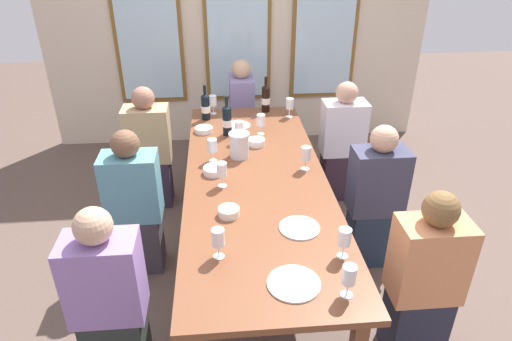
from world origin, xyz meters
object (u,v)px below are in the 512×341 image
(tasting_bowl_1, at_px, (229,212))
(wine_glass_1, at_px, (261,121))
(seated_person_2, at_px, (135,207))
(wine_glass_7, at_px, (290,104))
(wine_glass_0, at_px, (345,238))
(seated_person_0, at_px, (109,302))
(seated_person_5, at_px, (342,145))
(wine_glass_5, at_px, (218,239))
(seated_person_3, at_px, (375,201))
(white_plate_0, at_px, (238,126))
(wine_glass_3, at_px, (349,275))
(wine_glass_9, at_px, (213,101))
(tasting_bowl_2, at_px, (257,142))
(white_plate_1, at_px, (294,283))
(wine_glass_2, at_px, (212,147))
(metal_pitcher, at_px, (239,145))
(seated_person_4, at_px, (150,151))
(wine_glass_4, at_px, (239,128))
(wine_glass_6, at_px, (306,154))
(wine_bottle_2, at_px, (206,106))
(white_plate_2, at_px, (299,228))
(tasting_bowl_3, at_px, (214,170))
(tasting_bowl_0, at_px, (204,130))
(seated_person_1, at_px, (423,283))
(wine_glass_8, at_px, (222,171))
(seated_person_6, at_px, (242,115))
(wine_bottle_1, at_px, (266,98))
(wine_bottle_0, at_px, (227,120))

(tasting_bowl_1, xyz_separation_m, wine_glass_1, (0.30, 1.16, 0.09))
(seated_person_2, bearing_deg, wine_glass_7, 39.88)
(wine_glass_0, height_order, seated_person_0, seated_person_0)
(wine_glass_0, height_order, seated_person_5, seated_person_5)
(wine_glass_5, bearing_deg, seated_person_3, 34.79)
(white_plate_0, height_order, seated_person_0, seated_person_0)
(wine_glass_3, bearing_deg, wine_glass_9, 104.52)
(tasting_bowl_2, height_order, wine_glass_5, wine_glass_5)
(white_plate_1, bearing_deg, wine_glass_3, -21.82)
(wine_glass_2, bearing_deg, metal_pitcher, 15.56)
(seated_person_4, bearing_deg, wine_glass_4, -22.81)
(wine_glass_4, distance_m, wine_glass_6, 0.67)
(wine_glass_5, bearing_deg, wine_bottle_2, 92.52)
(seated_person_5, bearing_deg, white_plate_2, -113.62)
(metal_pitcher, height_order, seated_person_0, seated_person_0)
(wine_glass_3, relative_size, seated_person_4, 0.16)
(wine_glass_5, bearing_deg, wine_glass_0, -4.72)
(metal_pitcher, height_order, tasting_bowl_1, metal_pitcher)
(tasting_bowl_3, relative_size, seated_person_0, 0.13)
(tasting_bowl_0, height_order, wine_glass_2, wine_glass_2)
(tasting_bowl_0, height_order, tasting_bowl_2, tasting_bowl_2)
(wine_glass_5, bearing_deg, metal_pitcher, 81.48)
(tasting_bowl_0, bearing_deg, wine_glass_9, 78.79)
(wine_glass_4, height_order, wine_glass_7, same)
(wine_glass_0, height_order, seated_person_1, seated_person_1)
(tasting_bowl_2, xyz_separation_m, wine_glass_0, (0.33, -1.39, 0.10))
(seated_person_1, relative_size, seated_person_2, 1.00)
(metal_pitcher, height_order, wine_glass_1, metal_pitcher)
(wine_glass_8, bearing_deg, tasting_bowl_3, 106.85)
(seated_person_2, bearing_deg, wine_glass_4, 35.87)
(wine_glass_6, relative_size, wine_glass_7, 1.00)
(white_plate_1, height_order, seated_person_6, seated_person_6)
(white_plate_2, relative_size, seated_person_2, 0.21)
(seated_person_3, bearing_deg, seated_person_4, 150.86)
(wine_bottle_1, height_order, wine_glass_7, wine_bottle_1)
(tasting_bowl_3, relative_size, wine_glass_8, 0.86)
(white_plate_2, relative_size, seated_person_5, 0.21)
(seated_person_5, bearing_deg, seated_person_3, -90.00)
(white_plate_0, distance_m, wine_glass_2, 0.68)
(wine_bottle_1, distance_m, wine_glass_1, 0.52)
(metal_pitcher, distance_m, seated_person_3, 1.07)
(white_plate_1, relative_size, wine_glass_0, 1.51)
(wine_glass_8, bearing_deg, white_plate_0, 81.06)
(white_plate_2, height_order, wine_glass_4, wine_glass_4)
(wine_glass_8, height_order, wine_glass_9, same)
(wine_glass_4, bearing_deg, tasting_bowl_0, 142.96)
(wine_glass_9, relative_size, seated_person_5, 0.16)
(wine_glass_1, xyz_separation_m, seated_person_0, (-0.96, -1.60, -0.33))
(wine_bottle_0, height_order, seated_person_4, seated_person_4)
(seated_person_1, distance_m, seated_person_3, 0.84)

